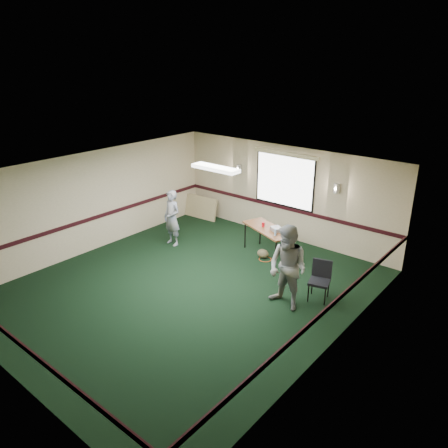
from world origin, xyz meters
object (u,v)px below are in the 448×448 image
Objects in this scene: projector at (276,229)px; conference_chair at (320,277)px; folding_table at (268,230)px; person_left at (172,218)px; person_right at (288,268)px.

conference_chair is at bearing -1.08° from projector.
folding_table is 2.70m from person_left.
projector is 0.33× the size of conference_chair.
folding_table is 1.91× the size of conference_chair.
projector is (0.26, -0.00, 0.11)m from folding_table.
folding_table is at bearing 137.31° from conference_chair.
person_left reaches higher than folding_table.
projector is 0.18× the size of person_left.
conference_chair is 0.48× the size of person_right.
projector is at bearing 136.78° from person_right.
person_left is (-4.59, -0.03, 0.27)m from conference_chair.
projector is 2.35m from person_right.
person_right is at bearing -22.57° from projector.
person_right is at bearing -25.78° from folding_table.
projector is 2.15m from conference_chair.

